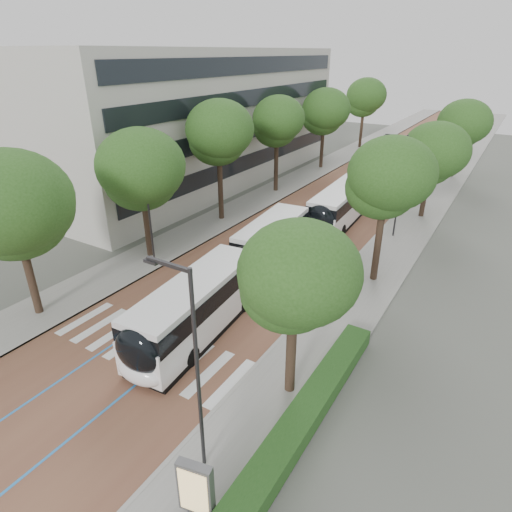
{
  "coord_description": "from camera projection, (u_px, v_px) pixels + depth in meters",
  "views": [
    {
      "loc": [
        14.06,
        -11.23,
        13.7
      ],
      "look_at": [
        1.78,
        8.81,
        2.4
      ],
      "focal_mm": 30.0,
      "sensor_mm": 36.0,
      "label": 1
    }
  ],
  "objects": [
    {
      "name": "ground",
      "position": [
        133.0,
        357.0,
        21.18
      ],
      "size": [
        160.0,
        160.0,
        0.0
      ],
      "primitive_type": "plane",
      "color": "#51544C",
      "rests_on": "ground"
    },
    {
      "name": "road",
      "position": [
        378.0,
        176.0,
        51.91
      ],
      "size": [
        11.0,
        140.0,
        0.02
      ],
      "primitive_type": "cube",
      "color": "brown",
      "rests_on": "ground"
    },
    {
      "name": "sidewalk_left",
      "position": [
        321.0,
        167.0,
        55.42
      ],
      "size": [
        4.0,
        140.0,
        0.12
      ],
      "primitive_type": "cube",
      "color": "gray",
      "rests_on": "ground"
    },
    {
      "name": "sidewalk_right",
      "position": [
        443.0,
        184.0,
        48.36
      ],
      "size": [
        4.0,
        140.0,
        0.12
      ],
      "primitive_type": "cube",
      "color": "gray",
      "rests_on": "ground"
    },
    {
      "name": "kerb_left",
      "position": [
        334.0,
        169.0,
        54.53
      ],
      "size": [
        0.2,
        140.0,
        0.14
      ],
      "primitive_type": "cube",
      "color": "gray",
      "rests_on": "ground"
    },
    {
      "name": "kerb_right",
      "position": [
        425.0,
        182.0,
        49.25
      ],
      "size": [
        0.2,
        140.0,
        0.14
      ],
      "primitive_type": "cube",
      "color": "gray",
      "rests_on": "ground"
    },
    {
      "name": "zebra_crossing",
      "position": [
        150.0,
        347.0,
        21.84
      ],
      "size": [
        10.55,
        3.6,
        0.01
      ],
      "color": "silver",
      "rests_on": "ground"
    },
    {
      "name": "lane_line_left",
      "position": [
        365.0,
        174.0,
        52.66
      ],
      "size": [
        0.12,
        126.0,
        0.01
      ],
      "primitive_type": "cube",
      "color": "#2674C0",
      "rests_on": "road"
    },
    {
      "name": "lane_line_right",
      "position": [
        391.0,
        177.0,
        51.15
      ],
      "size": [
        0.12,
        126.0,
        0.01
      ],
      "primitive_type": "cube",
      "color": "#2674C0",
      "rests_on": "road"
    },
    {
      "name": "office_building",
      "position": [
        185.0,
        116.0,
        48.84
      ],
      "size": [
        18.11,
        40.0,
        14.0
      ],
      "color": "#BAB7AC",
      "rests_on": "ground"
    },
    {
      "name": "hedge",
      "position": [
        298.0,
        425.0,
        16.67
      ],
      "size": [
        1.2,
        14.0,
        0.8
      ],
      "primitive_type": "cube",
      "color": "#1B4217",
      "rests_on": "sidewalk_right"
    },
    {
      "name": "streetlight_near",
      "position": [
        192.0,
        358.0,
        13.67
      ],
      "size": [
        1.82,
        0.2,
        8.0
      ],
      "color": "#2C2C2E",
      "rests_on": "sidewalk_right"
    },
    {
      "name": "streetlight_far",
      "position": [
        399.0,
        179.0,
        32.88
      ],
      "size": [
        1.82,
        0.2,
        8.0
      ],
      "color": "#2C2C2E",
      "rests_on": "sidewalk_right"
    },
    {
      "name": "lamp_post_left",
      "position": [
        149.0,
        210.0,
        28.42
      ],
      "size": [
        0.14,
        0.14,
        8.0
      ],
      "primitive_type": "cylinder",
      "color": "#2C2C2E",
      "rests_on": "sidewalk_left"
    },
    {
      "name": "trees_left",
      "position": [
        257.0,
        133.0,
        40.32
      ],
      "size": [
        6.21,
        61.04,
        9.74
      ],
      "color": "black",
      "rests_on": "ground"
    },
    {
      "name": "trees_right",
      "position": [
        426.0,
        158.0,
        34.8
      ],
      "size": [
        5.92,
        47.35,
        8.84
      ],
      "color": "black",
      "rests_on": "ground"
    },
    {
      "name": "lead_bus",
      "position": [
        233.0,
        276.0,
        25.33
      ],
      "size": [
        4.09,
        18.54,
        3.2
      ],
      "rotation": [
        0.0,
        0.0,
        0.09
      ],
      "color": "black",
      "rests_on": "ground"
    },
    {
      "name": "bus_queued_0",
      "position": [
        342.0,
        204.0,
        37.31
      ],
      "size": [
        3.09,
        12.5,
        3.2
      ],
      "rotation": [
        0.0,
        0.0,
        0.05
      ],
      "color": "white",
      "rests_on": "ground"
    },
    {
      "name": "bus_queued_1",
      "position": [
        383.0,
        171.0,
        47.43
      ],
      "size": [
        2.92,
        12.47,
        3.2
      ],
      "rotation": [
        0.0,
        0.0,
        0.03
      ],
      "color": "white",
      "rests_on": "ground"
    },
    {
      "name": "ad_panel",
      "position": [
        196.0,
        491.0,
        13.25
      ],
      "size": [
        1.2,
        0.55,
        2.41
      ],
      "rotation": [
        0.0,
        0.0,
        0.2
      ],
      "color": "#59595B",
      "rests_on": "sidewalk_right"
    }
  ]
}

